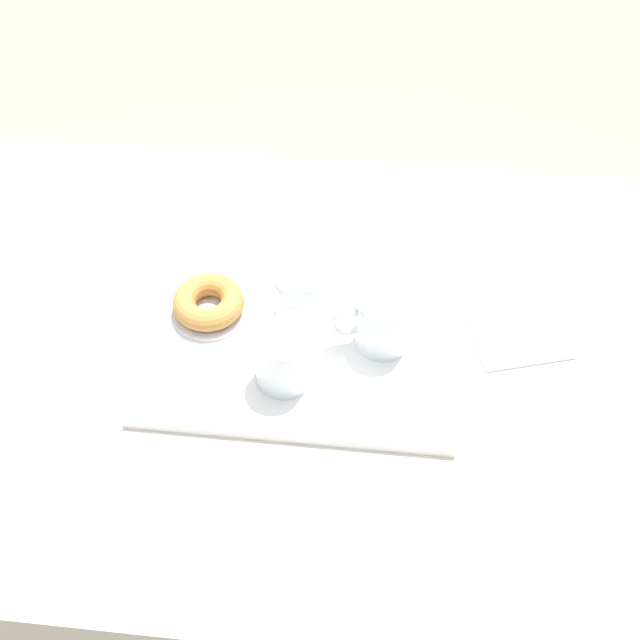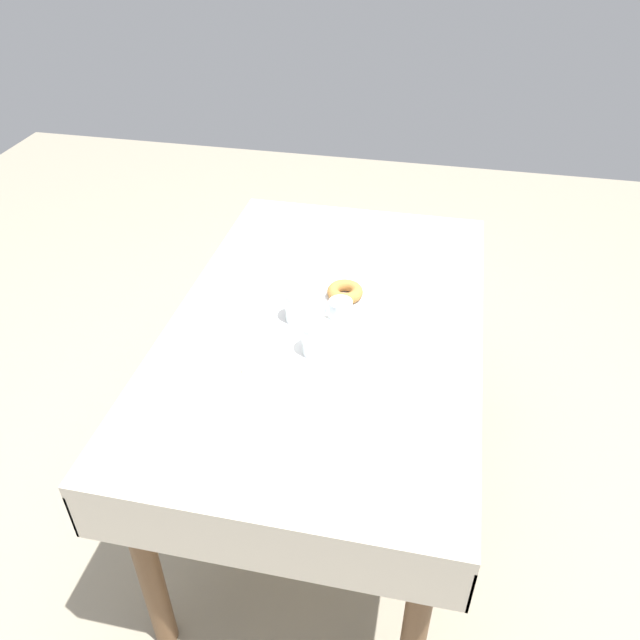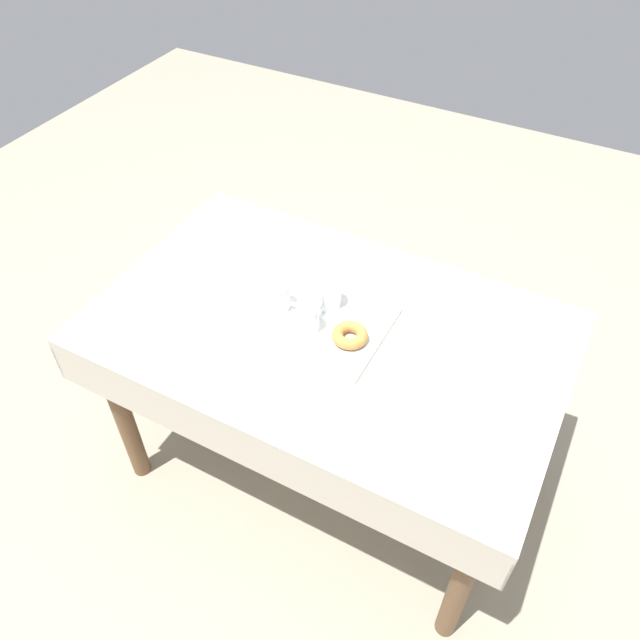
# 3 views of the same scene
# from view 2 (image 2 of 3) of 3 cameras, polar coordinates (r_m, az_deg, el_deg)

# --- Properties ---
(ground_plane) EXTENTS (6.00, 6.00, 0.00)m
(ground_plane) POSITION_cam_2_polar(r_m,az_deg,el_deg) (2.36, 0.48, -14.93)
(ground_plane) COLOR gray
(dining_table) EXTENTS (1.41, 0.88, 0.76)m
(dining_table) POSITION_cam_2_polar(r_m,az_deg,el_deg) (1.88, 0.58, -2.38)
(dining_table) COLOR beige
(dining_table) RESTS_ON ground
(serving_tray) EXTENTS (0.45, 0.34, 0.02)m
(serving_tray) POSITION_cam_2_polar(r_m,az_deg,el_deg) (1.78, 0.26, -0.70)
(serving_tray) COLOR white
(serving_tray) RESTS_ON dining_table
(tea_mug_left) EXTENTS (0.12, 0.08, 0.09)m
(tea_mug_left) POSITION_cam_2_polar(r_m,az_deg,el_deg) (1.66, -0.25, -1.73)
(tea_mug_left) COLOR white
(tea_mug_left) RESTS_ON serving_tray
(tea_mug_right) EXTENTS (0.08, 0.12, 0.09)m
(tea_mug_right) POSITION_cam_2_polar(r_m,az_deg,el_deg) (1.77, -1.82, 1.16)
(tea_mug_right) COLOR white
(tea_mug_right) RESTS_ON serving_tray
(water_glass_near) EXTENTS (0.07, 0.07, 0.08)m
(water_glass_near) POSITION_cam_2_polar(r_m,az_deg,el_deg) (1.75, 1.83, 0.52)
(water_glass_near) COLOR white
(water_glass_near) RESTS_ON serving_tray
(donut_plate_left) EXTENTS (0.11, 0.11, 0.01)m
(donut_plate_left) POSITION_cam_2_polar(r_m,az_deg,el_deg) (1.88, 2.24, 2.03)
(donut_plate_left) COLOR silver
(donut_plate_left) RESTS_ON serving_tray
(sugar_donut_left) EXTENTS (0.11, 0.11, 0.03)m
(sugar_donut_left) POSITION_cam_2_polar(r_m,az_deg,el_deg) (1.87, 2.26, 2.55)
(sugar_donut_left) COLOR #BC7F3D
(sugar_donut_left) RESTS_ON donut_plate_left
(paper_napkin) EXTENTS (0.16, 0.14, 0.01)m
(paper_napkin) POSITION_cam_2_polar(r_m,az_deg,el_deg) (1.54, -0.30, -8.11)
(paper_napkin) COLOR white
(paper_napkin) RESTS_ON dining_table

